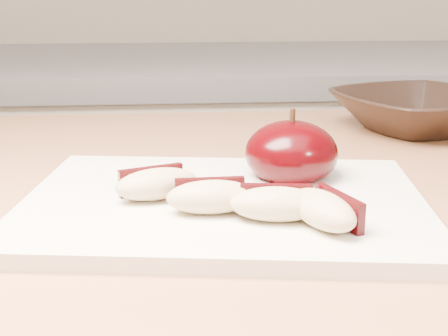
{
  "coord_description": "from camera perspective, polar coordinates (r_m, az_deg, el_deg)",
  "views": [
    {
      "loc": [
        -0.05,
        -0.08,
        1.08
      ],
      "look_at": [
        -0.01,
        0.4,
        0.94
      ],
      "focal_mm": 50.0,
      "sensor_mm": 36.0,
      "label": 1
    }
  ],
  "objects": [
    {
      "name": "apple_wedge_b",
      "position": [
        0.48,
        -1.16,
        -2.6
      ],
      "size": [
        0.07,
        0.04,
        0.03
      ],
      "rotation": [
        0.0,
        0.0,
        0.03
      ],
      "color": "#D1B584",
      "rests_on": "cutting_board"
    },
    {
      "name": "apple_half",
      "position": [
        0.57,
        6.17,
        1.35
      ],
      "size": [
        0.11,
        0.11,
        0.07
      ],
      "rotation": [
        0.0,
        0.0,
        0.37
      ],
      "color": "black",
      "rests_on": "cutting_board"
    },
    {
      "name": "apple_wedge_d",
      "position": [
        0.46,
        9.14,
        -3.76
      ],
      "size": [
        0.06,
        0.08,
        0.03
      ],
      "rotation": [
        0.0,
        0.0,
        -1.23
      ],
      "color": "#D1B584",
      "rests_on": "cutting_board"
    },
    {
      "name": "apple_wedge_c",
      "position": [
        0.46,
        4.84,
        -3.24
      ],
      "size": [
        0.07,
        0.04,
        0.03
      ],
      "rotation": [
        0.0,
        0.0,
        -0.13
      ],
      "color": "#D1B584",
      "rests_on": "cutting_board"
    },
    {
      "name": "cutting_board",
      "position": [
        0.52,
        -0.0,
        -3.36
      ],
      "size": [
        0.36,
        0.28,
        0.01
      ],
      "primitive_type": "cube",
      "rotation": [
        0.0,
        0.0,
        -0.14
      ],
      "color": "white",
      "rests_on": "island_counter"
    },
    {
      "name": "bowl",
      "position": [
        0.84,
        17.29,
        4.96
      ],
      "size": [
        0.26,
        0.26,
        0.05
      ],
      "primitive_type": "imported",
      "rotation": [
        0.0,
        0.0,
        0.33
      ],
      "color": "black",
      "rests_on": "island_counter"
    },
    {
      "name": "apple_wedge_a",
      "position": [
        0.51,
        -6.22,
        -1.42
      ],
      "size": [
        0.08,
        0.06,
        0.03
      ],
      "rotation": [
        0.0,
        0.0,
        0.35
      ],
      "color": "#D1B584",
      "rests_on": "cutting_board"
    },
    {
      "name": "back_cabinet",
      "position": [
        1.42,
        -2.62,
        -8.95
      ],
      "size": [
        2.4,
        0.62,
        0.94
      ],
      "color": "silver",
      "rests_on": "ground"
    }
  ]
}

